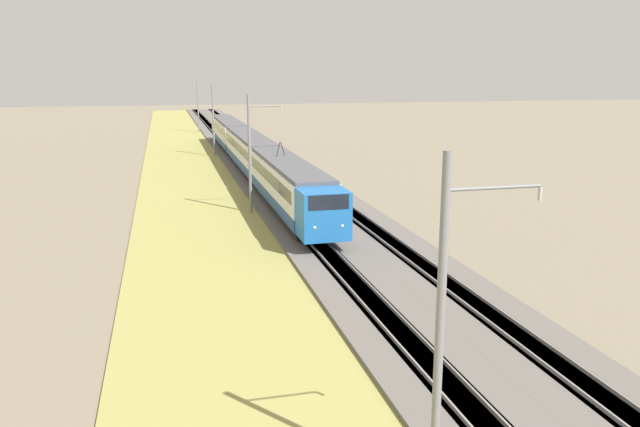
% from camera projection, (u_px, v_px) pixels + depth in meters
% --- Properties ---
extents(ballast_main, '(240.00, 4.40, 0.30)m').
position_uv_depth(ballast_main, '(261.00, 183.00, 58.80)').
color(ballast_main, '#605B56').
rests_on(ballast_main, ground).
extents(ballast_adjacent, '(240.00, 4.40, 0.30)m').
position_uv_depth(ballast_adjacent, '(307.00, 182.00, 59.85)').
color(ballast_adjacent, '#605B56').
rests_on(ballast_adjacent, ground).
extents(track_main, '(240.00, 1.57, 0.45)m').
position_uv_depth(track_main, '(261.00, 183.00, 58.80)').
color(track_main, '#4C4238').
rests_on(track_main, ground).
extents(track_adjacent, '(240.00, 1.57, 0.45)m').
position_uv_depth(track_adjacent, '(307.00, 181.00, 59.85)').
color(track_adjacent, '#4C4238').
rests_on(track_adjacent, ground).
extents(grass_verge, '(240.00, 9.66, 0.12)m').
position_uv_depth(grass_verge, '(193.00, 187.00, 57.32)').
color(grass_verge, '#99934C').
rests_on(grass_verge, ground).
extents(passenger_train, '(64.37, 2.95, 5.15)m').
position_uv_depth(passenger_train, '(250.00, 150.00, 65.59)').
color(passenger_train, blue).
rests_on(passenger_train, ground).
extents(catenary_mast_near, '(0.22, 2.56, 8.74)m').
position_uv_depth(catenary_mast_near, '(442.00, 328.00, 14.75)').
color(catenary_mast_near, slate).
rests_on(catenary_mast_near, ground).
extents(catenary_mast_mid, '(0.22, 2.56, 8.87)m').
position_uv_depth(catenary_mast_mid, '(250.00, 153.00, 45.97)').
color(catenary_mast_mid, slate).
rests_on(catenary_mast_mid, ground).
extents(catenary_mast_far, '(0.22, 2.56, 8.97)m').
position_uv_depth(catenary_mast_far, '(214.00, 120.00, 77.19)').
color(catenary_mast_far, slate).
rests_on(catenary_mast_far, ground).
extents(catenary_mast_distant, '(0.22, 2.56, 8.65)m').
position_uv_depth(catenary_mast_distant, '(198.00, 107.00, 108.46)').
color(catenary_mast_distant, slate).
rests_on(catenary_mast_distant, ground).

